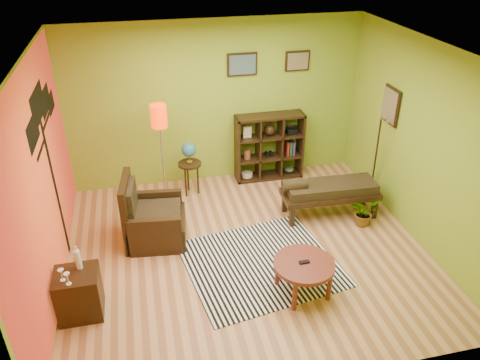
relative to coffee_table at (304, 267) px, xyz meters
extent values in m
plane|color=tan|center=(-0.49, 0.97, -0.40)|extent=(5.00, 5.00, 0.00)
cube|color=#82A627|center=(-0.49, 3.22, 1.00)|extent=(5.00, 0.04, 2.80)
cube|color=#82A627|center=(-0.49, -1.28, 1.00)|extent=(5.00, 0.04, 2.80)
cube|color=#82A627|center=(-2.99, 0.97, 1.00)|extent=(0.04, 4.50, 2.80)
cube|color=#82A627|center=(2.01, 0.97, 1.00)|extent=(0.04, 4.50, 2.80)
cube|color=white|center=(-0.49, 0.97, 2.40)|extent=(5.00, 4.50, 0.04)
cube|color=#F15222|center=(-2.97, 0.97, 1.00)|extent=(0.01, 4.45, 2.75)
cube|color=black|center=(-2.95, 1.52, 0.65)|extent=(0.01, 0.14, 2.10)
cube|color=black|center=(-2.95, 1.02, 1.65)|extent=(0.01, 0.65, 0.32)
cube|color=black|center=(-2.95, 1.57, 1.78)|extent=(0.01, 0.85, 0.40)
cube|color=black|center=(-2.95, 2.07, 1.65)|extent=(0.01, 0.70, 0.32)
cube|color=black|center=(-2.95, 2.42, 1.50)|extent=(0.01, 0.50, 0.26)
cube|color=black|center=(-0.04, 3.19, 1.65)|extent=(0.50, 0.03, 0.38)
cube|color=slate|center=(-0.04, 3.16, 1.65)|extent=(0.44, 0.01, 0.32)
cube|color=black|center=(0.91, 3.19, 1.65)|extent=(0.42, 0.03, 0.34)
cube|color=#8B7C55|center=(0.91, 3.16, 1.65)|extent=(0.36, 0.01, 0.28)
cube|color=black|center=(1.98, 1.87, 1.25)|extent=(0.03, 0.44, 0.56)
cube|color=#8B7C55|center=(1.96, 1.87, 1.25)|extent=(0.01, 0.38, 0.50)
cylinder|color=black|center=(1.86, 1.87, 0.38)|extent=(0.23, 0.34, 1.46)
cone|color=silver|center=(1.86, 1.72, 1.12)|extent=(0.08, 0.09, 0.16)
cube|color=white|center=(-0.37, 0.64, -0.39)|extent=(2.22, 2.05, 0.01)
cylinder|color=maroon|center=(0.00, 0.00, 0.04)|extent=(0.76, 0.76, 0.05)
cylinder|color=maroon|center=(0.20, 0.27, -0.20)|extent=(0.06, 0.06, 0.41)
cylinder|color=maroon|center=(-0.27, 0.20, -0.20)|extent=(0.06, 0.06, 0.41)
cylinder|color=maroon|center=(0.27, -0.20, -0.20)|extent=(0.06, 0.06, 0.41)
cylinder|color=maroon|center=(-0.20, -0.27, -0.20)|extent=(0.06, 0.06, 0.41)
cube|color=black|center=(0.00, 0.00, 0.07)|extent=(0.13, 0.05, 0.02)
cube|color=black|center=(-1.69, 1.54, -0.22)|extent=(0.90, 0.88, 0.37)
cube|color=black|center=(-2.08, 1.59, 0.11)|extent=(0.19, 0.80, 1.02)
cube|color=black|center=(-1.74, 1.17, -0.11)|extent=(0.74, 0.18, 0.59)
cube|color=black|center=(-1.65, 1.92, -0.11)|extent=(0.74, 0.18, 0.59)
cube|color=#E4B963|center=(-1.66, 1.54, 0.03)|extent=(0.72, 0.70, 0.13)
cube|color=#E4B963|center=(-2.00, 1.58, 0.29)|extent=(0.15, 0.60, 0.46)
cube|color=black|center=(-2.69, 0.25, -0.10)|extent=(0.50, 0.46, 0.59)
cylinder|color=white|center=(-2.64, 0.35, 0.32)|extent=(0.07, 0.07, 0.25)
cylinder|color=white|center=(-2.64, 0.35, 0.47)|extent=(0.02, 0.02, 0.07)
cylinder|color=white|center=(-2.81, 0.17, 0.20)|extent=(0.06, 0.06, 0.01)
cylinder|color=white|center=(-2.81, 0.17, 0.25)|extent=(0.01, 0.01, 0.09)
cone|color=white|center=(-2.81, 0.17, 0.32)|extent=(0.07, 0.07, 0.06)
cylinder|color=white|center=(-2.74, 0.09, 0.20)|extent=(0.06, 0.06, 0.01)
cylinder|color=white|center=(-2.74, 0.09, 0.25)|extent=(0.01, 0.01, 0.09)
cone|color=white|center=(-2.74, 0.09, 0.32)|extent=(0.07, 0.07, 0.06)
cylinder|color=silver|center=(-1.49, 2.48, -0.39)|extent=(0.26, 0.26, 0.03)
cylinder|color=silver|center=(-1.49, 2.48, 0.40)|extent=(0.02, 0.02, 1.60)
cylinder|color=#FD3304|center=(-1.49, 2.48, 1.15)|extent=(0.25, 0.25, 0.35)
cylinder|color=black|center=(-1.04, 2.73, 0.16)|extent=(0.39, 0.39, 0.04)
cylinder|color=black|center=(-0.92, 2.70, -0.13)|extent=(0.03, 0.03, 0.54)
cylinder|color=black|center=(-1.07, 2.86, -0.13)|extent=(0.03, 0.03, 0.54)
cylinder|color=black|center=(-1.13, 2.65, -0.13)|extent=(0.03, 0.03, 0.54)
cylinder|color=gold|center=(-1.04, 2.73, 0.20)|extent=(0.10, 0.10, 0.02)
cylinder|color=gold|center=(-1.04, 2.73, 0.26)|extent=(0.02, 0.02, 0.10)
sphere|color=#1A49AF|center=(-1.04, 2.73, 0.42)|extent=(0.24, 0.24, 0.24)
cube|color=black|center=(-0.17, 3.00, 0.20)|extent=(0.04, 0.35, 1.20)
cube|color=black|center=(0.99, 3.00, 0.20)|extent=(0.04, 0.35, 1.20)
cube|color=black|center=(0.41, 3.00, -0.38)|extent=(1.20, 0.35, 0.04)
cube|color=black|center=(0.41, 3.00, 0.78)|extent=(1.20, 0.35, 0.04)
cube|color=black|center=(0.21, 3.00, 0.20)|extent=(0.03, 0.33, 1.12)
cube|color=black|center=(0.61, 3.00, 0.20)|extent=(0.03, 0.33, 1.12)
cube|color=black|center=(0.41, 3.00, 0.00)|extent=(1.12, 0.33, 0.03)
cube|color=black|center=(0.41, 3.00, 0.40)|extent=(1.12, 0.33, 0.03)
cylinder|color=beige|center=(0.01, 3.00, -0.31)|extent=(0.20, 0.20, 0.07)
sphere|color=black|center=(0.41, 3.00, 0.53)|extent=(0.20, 0.20, 0.20)
cube|color=black|center=(0.81, 3.00, 0.47)|extent=(0.18, 0.15, 0.10)
cylinder|color=black|center=(0.37, 3.00, 0.07)|extent=(0.06, 0.12, 0.06)
cylinder|color=black|center=(0.45, 3.00, 0.07)|extent=(0.06, 0.12, 0.06)
ellipsoid|color=#384C26|center=(0.81, 3.00, -0.30)|extent=(0.18, 0.18, 0.09)
cylinder|color=brown|center=(0.01, 3.00, 0.10)|extent=(0.12, 0.12, 0.18)
cube|color=beige|center=(0.01, 3.00, 0.52)|extent=(0.14, 0.03, 0.20)
cube|color=maroon|center=(0.74, 3.00, 0.14)|extent=(0.04, 0.18, 0.26)
cube|color=#1E4C1E|center=(0.80, 3.00, 0.14)|extent=(0.04, 0.18, 0.26)
cube|color=navy|center=(0.85, 3.00, 0.14)|extent=(0.04, 0.18, 0.26)
cube|color=black|center=(1.00, 1.59, -0.02)|extent=(1.53, 0.61, 0.09)
cube|color=#E4B963|center=(1.00, 1.59, 0.10)|extent=(1.42, 0.54, 0.15)
cylinder|color=#E4B963|center=(0.41, 1.61, 0.20)|extent=(0.39, 0.21, 0.19)
cube|color=black|center=(1.68, 1.77, -0.23)|extent=(0.08, 0.08, 0.33)
cube|color=black|center=(0.35, 1.83, -0.23)|extent=(0.08, 0.08, 0.33)
cube|color=black|center=(1.66, 1.34, -0.23)|extent=(0.08, 0.08, 0.33)
cube|color=black|center=(0.33, 1.40, -0.23)|extent=(0.08, 0.08, 0.33)
imported|color=#26661E|center=(1.42, 1.22, -0.23)|extent=(0.54, 0.56, 0.35)
camera|label=1|loc=(-1.77, -4.19, 3.75)|focal=35.00mm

